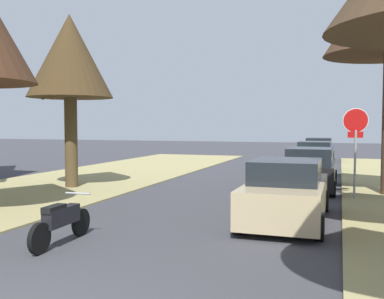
% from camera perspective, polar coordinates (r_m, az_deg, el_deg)
% --- Properties ---
extents(stop_sign_far, '(0.81, 0.59, 2.94)m').
position_cam_1_polar(stop_sign_far, '(15.12, 20.59, 2.01)').
color(stop_sign_far, '#9EA0A5').
rests_on(stop_sign_far, grass_verge_right).
extents(street_tree_left_mid_b, '(3.24, 3.24, 6.59)m').
position_cam_1_polar(street_tree_left_mid_b, '(17.55, -15.70, 11.44)').
color(street_tree_left_mid_b, '#4C3C23').
rests_on(street_tree_left_mid_b, grass_verge_left).
extents(parked_sedan_tan, '(1.94, 4.40, 1.57)m').
position_cam_1_polar(parked_sedan_tan, '(11.22, 12.26, -5.59)').
color(parked_sedan_tan, tan).
rests_on(parked_sedan_tan, ground).
extents(parked_sedan_black, '(1.94, 4.40, 1.57)m').
position_cam_1_polar(parked_sedan_black, '(17.12, 15.14, -2.62)').
color(parked_sedan_black, black).
rests_on(parked_sedan_black, ground).
extents(parked_sedan_green, '(1.94, 4.40, 1.57)m').
position_cam_1_polar(parked_sedan_green, '(23.90, 15.74, -1.01)').
color(parked_sedan_green, '#28663D').
rests_on(parked_sedan_green, ground).
extents(parked_sedan_navy, '(1.94, 4.40, 1.57)m').
position_cam_1_polar(parked_sedan_navy, '(30.90, 16.26, -0.10)').
color(parked_sedan_navy, navy).
rests_on(parked_sedan_navy, ground).
extents(parked_motorcycle, '(0.60, 2.05, 0.97)m').
position_cam_1_polar(parked_motorcycle, '(9.33, -16.75, -8.94)').
color(parked_motorcycle, black).
rests_on(parked_motorcycle, ground).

